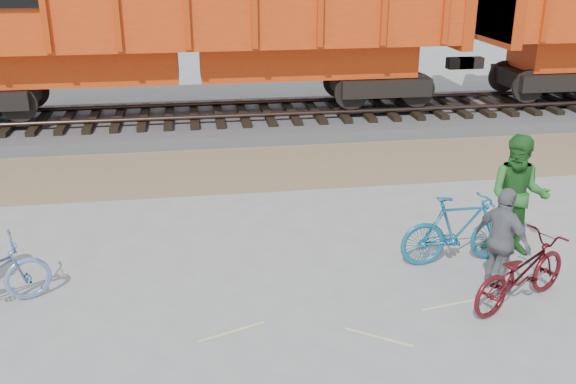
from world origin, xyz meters
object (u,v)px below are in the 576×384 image
(bicycle_teal, at_px, (459,230))
(bicycle_maroon, at_px, (521,272))
(hopper_car_center, at_px, (186,12))
(person_woman, at_px, (502,241))
(person_man, at_px, (518,196))

(bicycle_teal, xyz_separation_m, bicycle_maroon, (0.35, -1.28, -0.07))
(hopper_car_center, distance_m, person_woman, 10.42)
(bicycle_teal, bearing_deg, person_woman, -166.21)
(hopper_car_center, xyz_separation_m, bicycle_maroon, (4.25, -9.69, -2.53))
(person_man, xyz_separation_m, person_woman, (-0.75, -1.08, -0.20))
(bicycle_maroon, xyz_separation_m, person_woman, (-0.10, 0.40, 0.29))
(hopper_car_center, height_order, person_woman, hopper_car_center)
(person_man, bearing_deg, bicycle_maroon, -84.85)
(hopper_car_center, bearing_deg, bicycle_teal, -65.09)
(person_man, bearing_deg, person_woman, -95.95)
(hopper_car_center, distance_m, person_man, 9.78)
(hopper_car_center, relative_size, person_man, 7.26)
(bicycle_teal, distance_m, bicycle_maroon, 1.33)
(bicycle_maroon, xyz_separation_m, person_man, (0.65, 1.48, 0.49))
(bicycle_teal, height_order, person_woman, person_woman)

